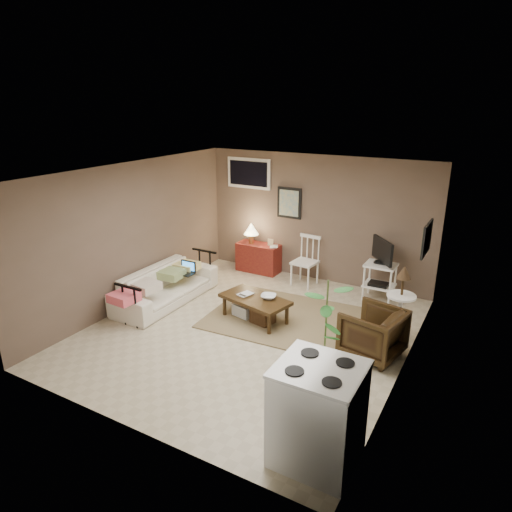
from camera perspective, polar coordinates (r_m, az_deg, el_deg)
The scene contains 20 objects.
floor at distance 7.04m, azimuth -0.78°, elevation -9.32°, with size 5.00×5.00×0.00m, color #C1B293.
art_back at distance 8.85m, azimuth 4.19°, elevation 6.63°, with size 0.50×0.03×0.60m, color black.
art_right at distance 6.72m, azimuth 20.58°, elevation 2.03°, with size 0.03×0.60×0.45m, color black.
window at distance 9.17m, azimuth -0.91°, elevation 10.30°, with size 0.96×0.03×0.60m, color white.
rug at distance 7.43m, azimuth 3.43°, elevation -7.67°, with size 2.30×1.84×0.02m, color olive.
coffee_table at distance 7.25m, azimuth -0.17°, elevation -6.39°, with size 1.20×0.80×0.42m.
sofa at distance 8.00m, azimuth -11.23°, elevation -2.99°, with size 2.02×0.59×0.79m, color silver.
sofa_pillows at distance 7.77m, azimuth -12.10°, elevation -2.99°, with size 0.39×1.92×0.14m, color beige, non-canonical shape.
sofa_end_rails at distance 7.95m, azimuth -10.56°, elevation -3.52°, with size 0.54×2.02×0.68m, color black, non-canonical shape.
laptop at distance 8.09m, azimuth -8.65°, elevation -1.70°, with size 0.31×0.23×0.21m.
red_console at distance 9.24m, azimuth 0.22°, elevation 0.13°, with size 0.87×0.39×1.01m.
spindle_chair at distance 8.61m, azimuth 6.17°, elevation -0.79°, with size 0.46×0.46×0.94m.
tv_stand at distance 8.14m, azimuth 15.31°, elevation -1.49°, with size 0.52×0.53×1.10m.
side_table at distance 6.92m, azimuth 17.76°, elevation -4.51°, with size 0.42×0.42×1.11m.
armchair at distance 6.46m, azimuth 14.40°, elevation -8.99°, with size 0.73×0.68×0.75m, color black.
potted_plant at distance 5.39m, azimuth 8.66°, elevation -9.57°, with size 0.37×0.37×1.47m.
stove at distance 4.62m, azimuth 7.73°, elevation -18.98°, with size 0.80×0.74×1.04m.
bowl at distance 7.11m, azimuth 1.57°, elevation -4.43°, with size 0.24×0.06×0.24m, color #321E0D.
book_table at distance 7.30m, azimuth -1.81°, elevation -3.78°, with size 0.18×0.02×0.24m, color #321E0D.
book_console at distance 8.97m, azimuth 1.77°, elevation 1.78°, with size 0.15×0.02×0.21m, color #321E0D.
Camera 1 is at (3.12, -5.35, 3.35)m, focal length 32.00 mm.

